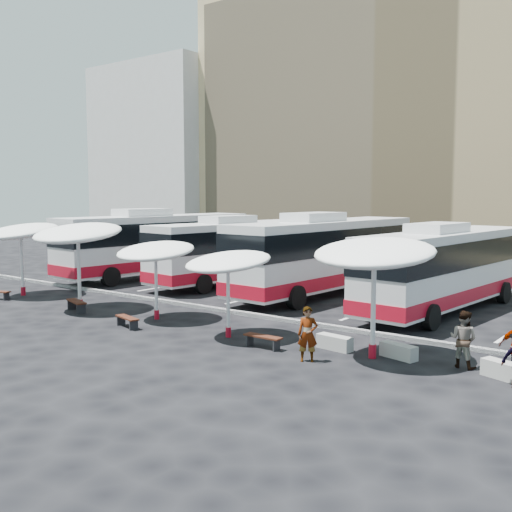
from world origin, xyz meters
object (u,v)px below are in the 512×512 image
Objects in this scene: bus_0 at (158,242)px; wood_bench_1 at (76,303)px; bus_3 at (447,266)px; sunshade_3 at (228,262)px; sunshade_0 at (21,232)px; sunshade_2 at (156,251)px; bus_2 at (326,252)px; passenger_0 at (308,334)px; conc_bench_0 at (335,343)px; passenger_1 at (463,339)px; conc_bench_2 at (505,371)px; sunshade_1 at (78,233)px; bus_1 at (241,248)px; wood_bench_2 at (127,319)px; wood_bench_3 at (263,339)px; sunshade_4 at (374,253)px; conc_bench_1 at (398,351)px.

wood_bench_1 is at bearing -56.51° from bus_0.
sunshade_3 is at bearing -110.22° from bus_3.
sunshade_2 is at bearing 0.39° from sunshade_0.
bus_2 is at bearing 178.95° from bus_3.
bus_2 is at bearing 85.38° from passenger_0.
passenger_1 is (3.98, 0.48, 0.61)m from conc_bench_0.
conc_bench_2 reaches higher than conc_bench_0.
passenger_0 is at bearing 35.64° from passenger_1.
sunshade_1 is 8.49m from sunshade_3.
sunshade_0 reaches higher than conc_bench_2.
sunshade_3 is at bearing 0.15° from sunshade_1.
sunshade_2 reaches higher than sunshade_3.
sunshade_3 is at bearing -2.19° from sunshade_0.
wood_bench_2 is (3.78, -11.58, -1.66)m from bus_1.
bus_3 is at bearing -2.40° from bus_2.
passenger_0 is (17.72, -1.45, -2.34)m from sunshade_0.
sunshade_2 is 2.15× the size of passenger_0.
wood_bench_3 is (9.69, -10.92, -1.65)m from bus_1.
sunshade_4 is at bearing -175.98° from conc_bench_2.
sunshade_2 is at bearing -178.83° from conc_bench_2.
passenger_1 is at bearing 6.88° from conc_bench_0.
bus_2 is 10.79× the size of conc_bench_0.
sunshade_3 is at bearing -75.49° from bus_2.
wood_bench_1 is at bearing 169.87° from wood_bench_2.
bus_2 is 12.03m from sunshade_1.
bus_0 is at bearing 132.04° from wood_bench_2.
bus_1 is 7.34× the size of passenger_1.
passenger_1 reaches higher than conc_bench_1.
sunshade_4 is at bearing -49.22° from bus_2.
wood_bench_1 reaches higher than wood_bench_3.
sunshade_3 is 2.10× the size of passenger_0.
bus_1 is 15.21m from conc_bench_0.
sunshade_0 is 21.78m from passenger_1.
bus_1 is at bearing 140.37° from conc_bench_0.
sunshade_2 reaches higher than conc_bench_2.
passenger_1 is (21.41, -8.18, -1.29)m from bus_0.
bus_1 is 16.34m from passenger_0.
bus_2 reaches higher than sunshade_0.
sunshade_0 is 16.00m from wood_bench_3.
sunshade_3 is 0.86× the size of sunshade_4.
sunshade_0 is at bearing 170.27° from wood_bench_2.
sunshade_3 reaches higher than wood_bench_3.
wood_bench_2 is (9.57, -10.61, -1.82)m from bus_0.
sunshade_1 is 10.79m from wood_bench_3.
wood_bench_1 is 10.07m from wood_bench_3.
sunshade_2 is at bearing 9.67° from passenger_1.
wood_bench_3 is at bearing -2.57° from sunshade_1.
bus_2 is at bearing 59.55° from wood_bench_1.
sunshade_0 is 3.13× the size of conc_bench_1.
conc_bench_2 is (17.28, 1.27, -0.12)m from wood_bench_1.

